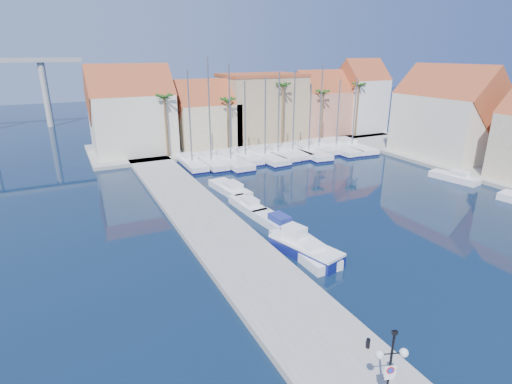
% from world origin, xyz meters
% --- Properties ---
extents(ground, '(260.00, 260.00, 0.00)m').
position_xyz_m(ground, '(0.00, 0.00, 0.00)').
color(ground, black).
rests_on(ground, ground).
extents(quay_west, '(6.00, 77.00, 0.50)m').
position_xyz_m(quay_west, '(-9.00, 13.50, 0.25)').
color(quay_west, gray).
rests_on(quay_west, ground).
extents(shore_north, '(54.00, 16.00, 0.50)m').
position_xyz_m(shore_north, '(10.00, 48.00, 0.25)').
color(shore_north, gray).
rests_on(shore_north, ground).
extents(shore_east, '(12.00, 60.00, 0.50)m').
position_xyz_m(shore_east, '(32.00, 15.00, 0.25)').
color(shore_east, gray).
rests_on(shore_east, ground).
extents(lamp_post, '(1.39, 0.75, 4.27)m').
position_xyz_m(lamp_post, '(-9.17, -7.66, 3.30)').
color(lamp_post, black).
rests_on(lamp_post, quay_west).
extents(bollard, '(0.22, 0.22, 0.55)m').
position_xyz_m(bollard, '(-7.12, -4.24, 0.78)').
color(bollard, black).
rests_on(bollard, quay_west).
extents(fishing_boat, '(3.70, 6.68, 2.22)m').
position_xyz_m(fishing_boat, '(-4.14, 6.76, 0.74)').
color(fishing_boat, navy).
rests_on(fishing_boat, ground).
extents(motorboat_west_0, '(2.49, 7.36, 1.40)m').
position_xyz_m(motorboat_west_0, '(-3.92, 7.04, 0.51)').
color(motorboat_west_0, white).
rests_on(motorboat_west_0, ground).
extents(motorboat_west_1, '(2.49, 6.11, 1.40)m').
position_xyz_m(motorboat_west_1, '(-3.38, 12.61, 0.51)').
color(motorboat_west_1, white).
rests_on(motorboat_west_1, ground).
extents(motorboat_west_2, '(2.10, 5.62, 1.40)m').
position_xyz_m(motorboat_west_2, '(-3.89, 17.84, 0.51)').
color(motorboat_west_2, white).
rests_on(motorboat_west_2, ground).
extents(motorboat_west_3, '(2.89, 7.13, 1.40)m').
position_xyz_m(motorboat_west_3, '(-3.46, 23.62, 0.51)').
color(motorboat_west_3, white).
rests_on(motorboat_west_3, ground).
extents(motorboat_east_1, '(3.06, 6.24, 1.40)m').
position_xyz_m(motorboat_east_1, '(24.02, 15.14, 0.51)').
color(motorboat_east_1, white).
rests_on(motorboat_east_1, ground).
extents(sailboat_0, '(2.70, 9.45, 13.33)m').
position_xyz_m(sailboat_0, '(-4.09, 36.64, 0.61)').
color(sailboat_0, white).
rests_on(sailboat_0, ground).
extents(sailboat_1, '(2.51, 9.37, 14.93)m').
position_xyz_m(sailboat_1, '(-1.46, 35.94, 0.63)').
color(sailboat_1, white).
rests_on(sailboat_1, ground).
extents(sailboat_2, '(3.36, 11.35, 14.16)m').
position_xyz_m(sailboat_2, '(1.24, 35.32, 0.59)').
color(sailboat_2, white).
rests_on(sailboat_2, ground).
extents(sailboat_3, '(2.47, 9.32, 11.71)m').
position_xyz_m(sailboat_3, '(4.21, 36.55, 0.58)').
color(sailboat_3, white).
rests_on(sailboat_3, ground).
extents(sailboat_4, '(3.70, 11.48, 12.31)m').
position_xyz_m(sailboat_4, '(6.96, 35.60, 0.57)').
color(sailboat_4, white).
rests_on(sailboat_4, ground).
extents(sailboat_5, '(2.96, 10.23, 12.81)m').
position_xyz_m(sailboat_5, '(9.57, 36.12, 0.59)').
color(sailboat_5, white).
rests_on(sailboat_5, ground).
extents(sailboat_6, '(3.13, 9.61, 12.97)m').
position_xyz_m(sailboat_6, '(12.16, 36.00, 0.60)').
color(sailboat_6, white).
rests_on(sailboat_6, ground).
extents(sailboat_7, '(3.97, 11.71, 11.09)m').
position_xyz_m(sailboat_7, '(14.63, 35.20, 0.55)').
color(sailboat_7, white).
rests_on(sailboat_7, ground).
extents(sailboat_8, '(2.54, 9.19, 13.68)m').
position_xyz_m(sailboat_8, '(17.44, 36.43, 0.62)').
color(sailboat_8, white).
rests_on(sailboat_8, ground).
extents(sailboat_9, '(3.28, 12.00, 11.53)m').
position_xyz_m(sailboat_9, '(20.20, 35.58, 0.55)').
color(sailboat_9, white).
rests_on(sailboat_9, ground).
extents(sailboat_10, '(4.01, 12.10, 11.68)m').
position_xyz_m(sailboat_10, '(23.31, 35.29, 0.55)').
color(sailboat_10, white).
rests_on(sailboat_10, ground).
extents(building_0, '(12.30, 9.00, 13.50)m').
position_xyz_m(building_0, '(-10.00, 47.00, 6.52)').
color(building_0, beige).
rests_on(building_0, shore_north).
extents(building_1, '(10.30, 8.00, 11.00)m').
position_xyz_m(building_1, '(2.00, 47.00, 5.30)').
color(building_1, tan).
rests_on(building_1, shore_north).
extents(building_2, '(14.20, 10.20, 11.50)m').
position_xyz_m(building_2, '(13.00, 48.00, 6.26)').
color(building_2, tan).
rests_on(building_2, shore_north).
extents(building_3, '(10.30, 8.00, 12.00)m').
position_xyz_m(building_3, '(25.00, 47.00, 5.86)').
color(building_3, tan).
rests_on(building_3, shore_north).
extents(building_4, '(8.30, 8.00, 14.00)m').
position_xyz_m(building_4, '(34.00, 46.00, 6.97)').
color(building_4, white).
rests_on(building_4, shore_north).
extents(building_6, '(9.00, 14.30, 13.50)m').
position_xyz_m(building_6, '(32.00, 24.00, 6.52)').
color(building_6, beige).
rests_on(building_6, shore_east).
extents(palm_0, '(2.60, 2.60, 10.15)m').
position_xyz_m(palm_0, '(-6.00, 42.00, 9.08)').
color(palm_0, brown).
rests_on(palm_0, shore_north).
extents(palm_1, '(2.60, 2.60, 9.15)m').
position_xyz_m(palm_1, '(4.00, 42.00, 8.14)').
color(palm_1, brown).
rests_on(palm_1, shore_north).
extents(palm_2, '(2.60, 2.60, 11.15)m').
position_xyz_m(palm_2, '(14.00, 42.00, 10.02)').
color(palm_2, brown).
rests_on(palm_2, shore_north).
extents(palm_3, '(2.60, 2.60, 9.65)m').
position_xyz_m(palm_3, '(22.00, 42.00, 8.61)').
color(palm_3, brown).
rests_on(palm_3, shore_north).
extents(palm_4, '(2.60, 2.60, 10.65)m').
position_xyz_m(palm_4, '(30.00, 42.00, 9.55)').
color(palm_4, brown).
rests_on(palm_4, shore_north).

